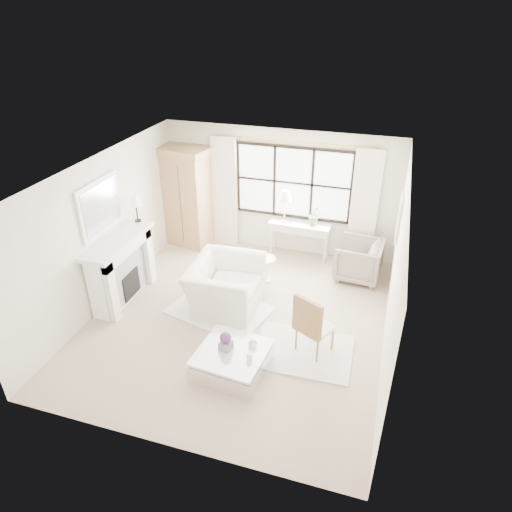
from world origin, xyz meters
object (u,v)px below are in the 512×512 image
object	(u,v)px
armoire	(186,196)
coffee_table	(232,361)
club_armchair	(225,286)
console_table	(299,240)

from	to	relation	value
armoire	coffee_table	size ratio (longest dim) A/B	2.05
club_armchair	coffee_table	distance (m)	1.71
club_armchair	coffee_table	xyz separation A→B (m)	(0.68, -1.55, -0.26)
console_table	club_armchair	size ratio (longest dim) A/B	0.97
console_table	club_armchair	distance (m)	2.38
console_table	coffee_table	bearing A→B (deg)	-90.53
console_table	club_armchair	xyz separation A→B (m)	(-0.88, -2.22, 0.04)
armoire	club_armchair	xyz separation A→B (m)	(1.68, -2.11, -0.70)
club_armchair	armoire	bearing A→B (deg)	37.20
armoire	console_table	xyz separation A→B (m)	(2.55, 0.11, -0.74)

